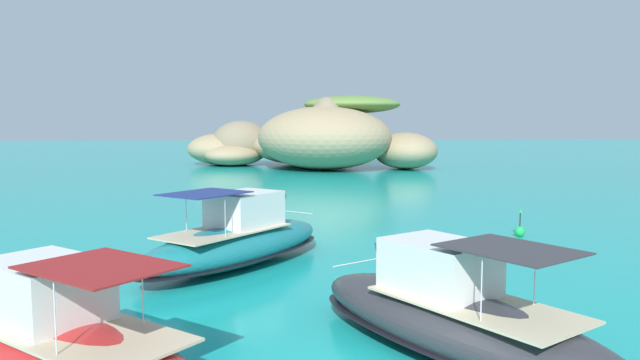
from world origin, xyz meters
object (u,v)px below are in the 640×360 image
islet_small (232,147)px  motorboat_red (57,347)px  islet_large (328,139)px  motorboat_charcoal (451,316)px  motorboat_teal (238,241)px  channel_buoy (520,230)px

islet_small → motorboat_red: islet_small is taller
islet_large → motorboat_charcoal: 64.28m
motorboat_teal → motorboat_charcoal: size_ratio=1.01×
motorboat_red → motorboat_charcoal: motorboat_red is taller
islet_large → islet_small: islet_large is taller
motorboat_red → motorboat_teal: size_ratio=0.94×
islet_large → motorboat_charcoal: (-3.66, -64.11, -2.95)m
motorboat_teal → motorboat_charcoal: 11.66m
channel_buoy → islet_large: bearing=95.7°
motorboat_red → motorboat_charcoal: 9.51m
motorboat_teal → motorboat_charcoal: motorboat_teal is taller
islet_small → motorboat_teal: islet_small is taller
islet_small → channel_buoy: bearing=-72.1°
islet_large → islet_small: 15.07m
channel_buoy → motorboat_red: bearing=-138.0°
motorboat_teal → channel_buoy: motorboat_teal is taller
islet_small → motorboat_teal: (3.62, -61.16, -1.49)m
islet_small → motorboat_charcoal: islet_small is taller
motorboat_red → channel_buoy: 24.23m
islet_small → motorboat_red: size_ratio=1.63×
motorboat_teal → channel_buoy: bearing=18.8°
motorboat_teal → channel_buoy: 15.37m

